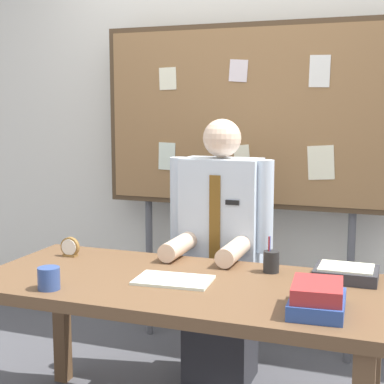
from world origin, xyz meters
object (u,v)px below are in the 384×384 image
object	(u,v)px
desk_clock	(70,248)
pen_holder	(271,261)
book_stack	(317,298)
open_notebook	(173,280)
bulletin_board	(244,120)
coffee_mug	(49,278)
paper_tray	(346,273)
person	(221,263)
desk	(177,300)

from	to	relation	value
desk_clock	pen_holder	distance (m)	0.98
book_stack	desk_clock	size ratio (longest dim) A/B	3.05
open_notebook	desk_clock	xyz separation A→B (m)	(-0.63, 0.21, 0.04)
bulletin_board	desk_clock	distance (m)	1.23
bulletin_board	book_stack	distance (m)	1.50
coffee_mug	paper_tray	world-z (taller)	coffee_mug
book_stack	pen_holder	xyz separation A→B (m)	(-0.26, 0.44, -0.00)
desk_clock	coffee_mug	world-z (taller)	desk_clock
person	book_stack	world-z (taller)	person
pen_holder	desk	bearing A→B (deg)	-143.27
book_stack	pen_holder	world-z (taller)	pen_holder
desk	desk_clock	size ratio (longest dim) A/B	17.74
desk	open_notebook	bearing A→B (deg)	-105.79
open_notebook	person	bearing A→B (deg)	89.49
paper_tray	desk_clock	bearing A→B (deg)	-177.32
desk	desk_clock	xyz separation A→B (m)	(-0.64, 0.19, 0.13)
desk_clock	coffee_mug	bearing A→B (deg)	-67.23
pen_holder	paper_tray	xyz separation A→B (m)	(0.32, -0.00, -0.02)
book_stack	pen_holder	bearing A→B (deg)	120.89
paper_tray	coffee_mug	bearing A→B (deg)	-153.77
person	bulletin_board	distance (m)	0.85
person	bulletin_board	bearing A→B (deg)	89.98
person	pen_holder	world-z (taller)	person
book_stack	coffee_mug	bearing A→B (deg)	-174.27
desk	person	world-z (taller)	person
coffee_mug	bulletin_board	bearing A→B (deg)	72.08
open_notebook	coffee_mug	size ratio (longest dim) A/B	3.51
open_notebook	paper_tray	world-z (taller)	paper_tray
book_stack	pen_holder	size ratio (longest dim) A/B	1.82
bulletin_board	paper_tray	bearing A→B (deg)	-50.09
desk_clock	pen_holder	xyz separation A→B (m)	(0.98, 0.06, 0.01)
desk	desk_clock	world-z (taller)	desk_clock
desk_clock	paper_tray	bearing A→B (deg)	2.68
bulletin_board	desk_clock	xyz separation A→B (m)	(-0.64, -0.86, -0.61)
pen_holder	book_stack	bearing A→B (deg)	-59.11
desk	book_stack	world-z (taller)	book_stack
desk_clock	paper_tray	xyz separation A→B (m)	(1.30, 0.06, -0.01)
desk	bulletin_board	size ratio (longest dim) A/B	0.88
bulletin_board	book_stack	world-z (taller)	bulletin_board
book_stack	bulletin_board	bearing A→B (deg)	116.26
pen_holder	paper_tray	distance (m)	0.32
person	coffee_mug	bearing A→B (deg)	-115.49
bulletin_board	open_notebook	bearing A→B (deg)	-90.31
person	pen_holder	xyz separation A→B (m)	(0.35, -0.36, 0.13)
desk	paper_tray	distance (m)	0.72
desk	person	distance (m)	0.62
book_stack	paper_tray	bearing A→B (deg)	82.47
desk	book_stack	distance (m)	0.65
pen_holder	coffee_mug	bearing A→B (deg)	-145.00
person	coffee_mug	distance (m)	1.02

